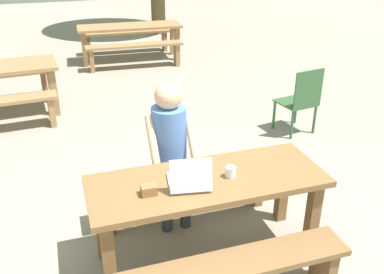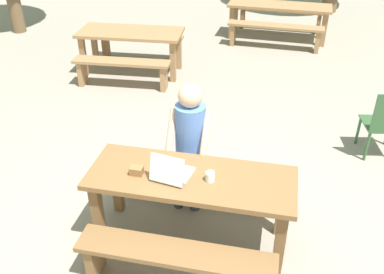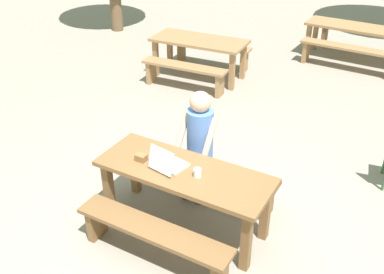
{
  "view_description": "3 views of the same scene",
  "coord_description": "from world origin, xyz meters",
  "px_view_note": "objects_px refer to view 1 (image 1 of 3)",
  "views": [
    {
      "loc": [
        -0.99,
        -2.67,
        2.49
      ],
      "look_at": [
        -0.05,
        0.25,
        1.0
      ],
      "focal_mm": 40.06,
      "sensor_mm": 36.0,
      "label": 1
    },
    {
      "loc": [
        0.66,
        -3.01,
        3.05
      ],
      "look_at": [
        -0.05,
        0.25,
        1.0
      ],
      "focal_mm": 40.33,
      "sensor_mm": 36.0,
      "label": 2
    },
    {
      "loc": [
        1.91,
        -3.21,
        3.35
      ],
      "look_at": [
        -0.05,
        0.25,
        1.0
      ],
      "focal_mm": 41.35,
      "sensor_mm": 36.0,
      "label": 3
    }
  ],
  "objects_px": {
    "laptop": "(189,178)",
    "coffee_mug": "(231,172)",
    "small_pouch": "(149,190)",
    "plastic_chair": "(301,100)",
    "picnic_table_front": "(207,192)",
    "picnic_table_mid": "(130,31)",
    "person_seated": "(170,144)"
  },
  "relations": [
    {
      "from": "laptop",
      "to": "coffee_mug",
      "type": "bearing_deg",
      "value": -166.82
    },
    {
      "from": "small_pouch",
      "to": "plastic_chair",
      "type": "distance_m",
      "value": 3.16
    },
    {
      "from": "picnic_table_front",
      "to": "small_pouch",
      "type": "xyz_separation_m",
      "value": [
        -0.48,
        -0.07,
        0.16
      ]
    },
    {
      "from": "coffee_mug",
      "to": "small_pouch",
      "type": "bearing_deg",
      "value": -176.51
    },
    {
      "from": "coffee_mug",
      "to": "picnic_table_mid",
      "type": "relative_size",
      "value": 0.04
    },
    {
      "from": "laptop",
      "to": "plastic_chair",
      "type": "height_order",
      "value": "laptop"
    },
    {
      "from": "picnic_table_front",
      "to": "person_seated",
      "type": "distance_m",
      "value": 0.61
    },
    {
      "from": "small_pouch",
      "to": "picnic_table_front",
      "type": "bearing_deg",
      "value": 8.75
    },
    {
      "from": "small_pouch",
      "to": "person_seated",
      "type": "distance_m",
      "value": 0.73
    },
    {
      "from": "laptop",
      "to": "person_seated",
      "type": "distance_m",
      "value": 0.63
    },
    {
      "from": "picnic_table_front",
      "to": "person_seated",
      "type": "height_order",
      "value": "person_seated"
    },
    {
      "from": "small_pouch",
      "to": "picnic_table_mid",
      "type": "height_order",
      "value": "small_pouch"
    },
    {
      "from": "picnic_table_front",
      "to": "coffee_mug",
      "type": "height_order",
      "value": "coffee_mug"
    },
    {
      "from": "picnic_table_mid",
      "to": "plastic_chair",
      "type": "bearing_deg",
      "value": -68.27
    },
    {
      "from": "small_pouch",
      "to": "coffee_mug",
      "type": "bearing_deg",
      "value": 3.49
    },
    {
      "from": "picnic_table_front",
      "to": "laptop",
      "type": "bearing_deg",
      "value": -162.01
    },
    {
      "from": "coffee_mug",
      "to": "picnic_table_mid",
      "type": "height_order",
      "value": "coffee_mug"
    },
    {
      "from": "picnic_table_mid",
      "to": "coffee_mug",
      "type": "bearing_deg",
      "value": -90.4
    },
    {
      "from": "plastic_chair",
      "to": "picnic_table_mid",
      "type": "relative_size",
      "value": 0.43
    },
    {
      "from": "picnic_table_front",
      "to": "picnic_table_mid",
      "type": "distance_m",
      "value": 6.16
    },
    {
      "from": "small_pouch",
      "to": "picnic_table_mid",
      "type": "xyz_separation_m",
      "value": [
        1.0,
        6.22,
        -0.17
      ]
    },
    {
      "from": "laptop",
      "to": "person_seated",
      "type": "relative_size",
      "value": 0.27
    },
    {
      "from": "small_pouch",
      "to": "laptop",
      "type": "bearing_deg",
      "value": 3.66
    },
    {
      "from": "person_seated",
      "to": "picnic_table_mid",
      "type": "xyz_separation_m",
      "value": [
        0.66,
        5.57,
        -0.17
      ]
    },
    {
      "from": "laptop",
      "to": "small_pouch",
      "type": "xyz_separation_m",
      "value": [
        -0.32,
        -0.02,
        -0.03
      ]
    },
    {
      "from": "picnic_table_front",
      "to": "plastic_chair",
      "type": "relative_size",
      "value": 2.05
    },
    {
      "from": "picnic_table_front",
      "to": "laptop",
      "type": "distance_m",
      "value": 0.25
    },
    {
      "from": "person_seated",
      "to": "picnic_table_mid",
      "type": "distance_m",
      "value": 5.61
    },
    {
      "from": "person_seated",
      "to": "plastic_chair",
      "type": "relative_size",
      "value": 1.49
    },
    {
      "from": "small_pouch",
      "to": "plastic_chair",
      "type": "xyz_separation_m",
      "value": [
        2.46,
        1.96,
        -0.31
      ]
    },
    {
      "from": "picnic_table_mid",
      "to": "small_pouch",
      "type": "bearing_deg",
      "value": -96.37
    },
    {
      "from": "picnic_table_front",
      "to": "plastic_chair",
      "type": "height_order",
      "value": "plastic_chair"
    }
  ]
}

